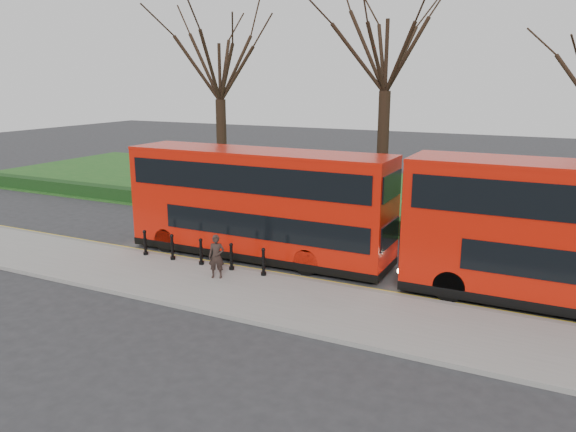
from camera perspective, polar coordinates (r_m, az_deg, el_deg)
The scene contains 12 objects.
ground at distance 22.47m, azimuth -3.35°, elevation -4.90°, with size 120.00×120.00×0.00m, color #28282B.
pavement at distance 20.06m, azimuth -7.65°, elevation -7.12°, with size 60.00×4.00×0.15m, color gray.
kerb at distance 21.64m, azimuth -4.67°, elevation -5.46°, with size 60.00×0.25×0.16m, color slate.
grass_verge at distance 35.81m, azimuth 8.68°, elevation 2.07°, with size 60.00×18.00×0.06m, color #1E511B.
hedge at distance 28.22m, azimuth 3.52°, elevation -0.18°, with size 60.00×0.90×0.80m, color black.
yellow_line_outer at distance 21.90m, azimuth -4.26°, elevation -5.41°, with size 60.00×0.10×0.01m, color yellow.
yellow_line_inner at distance 22.06m, azimuth -4.00°, elevation -5.25°, with size 60.00×0.10×0.01m, color yellow.
tree_left at distance 34.02m, azimuth -6.97°, elevation 14.93°, with size 6.99×6.99×10.93m.
tree_mid at distance 29.76m, azimuth 10.00°, elevation 16.52°, with size 7.68×7.68×11.99m.
bollard_row at distance 22.04m, azimuth -8.83°, elevation -3.65°, with size 5.69×0.15×1.00m.
bus_lead at distance 22.82m, azimuth -3.09°, elevation 1.19°, with size 11.09×2.55×4.41m.
pedestrian at distance 20.44m, azimuth -7.28°, elevation -4.11°, with size 0.58×0.38×1.60m, color #2D201C.
Camera 1 is at (10.67, -18.43, 7.17)m, focal length 35.00 mm.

